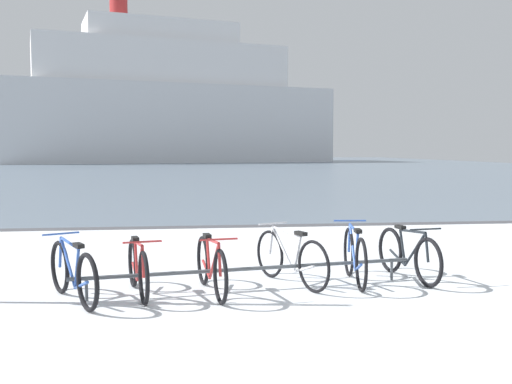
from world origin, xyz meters
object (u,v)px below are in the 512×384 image
object	(u,v)px
bicycle_4	(355,256)
bicycle_2	(211,266)
bicycle_5	(408,255)
ferry_ship	(166,105)
bicycle_0	(73,273)
bicycle_1	(138,269)
bicycle_3	(290,258)

from	to	relation	value
bicycle_4	bicycle_2	bearing A→B (deg)	-169.67
bicycle_5	ferry_ship	distance (m)	74.32
bicycle_0	bicycle_4	distance (m)	3.69
bicycle_1	bicycle_5	size ratio (longest dim) A/B	0.95
bicycle_0	bicycle_5	size ratio (longest dim) A/B	0.92
bicycle_4	ferry_ship	world-z (taller)	ferry_ship
bicycle_0	bicycle_2	distance (m)	1.68
bicycle_1	bicycle_4	size ratio (longest dim) A/B	0.95
bicycle_3	bicycle_2	bearing A→B (deg)	-160.18
bicycle_0	bicycle_2	world-z (taller)	bicycle_0
bicycle_2	ferry_ship	distance (m)	74.67
bicycle_2	bicycle_5	size ratio (longest dim) A/B	1.02
bicycle_2	bicycle_3	distance (m)	1.16
bicycle_0	bicycle_5	distance (m)	4.52
bicycle_5	bicycle_4	bearing A→B (deg)	-169.96
bicycle_1	bicycle_5	bearing A→B (deg)	7.27
bicycle_2	bicycle_3	bearing A→B (deg)	19.82
bicycle_3	bicycle_4	bearing A→B (deg)	-2.11
bicycle_1	bicycle_4	bearing A→B (deg)	6.47
bicycle_1	bicycle_4	world-z (taller)	bicycle_4
bicycle_0	bicycle_3	bearing A→B (deg)	12.09
ferry_ship	bicycle_2	bearing A→B (deg)	-87.95
bicycle_0	bicycle_1	distance (m)	0.79
bicycle_2	bicycle_3	xyz separation A→B (m)	(1.09, 0.39, 0.01)
bicycle_2	bicycle_1	bearing A→B (deg)	177.98
bicycle_2	bicycle_4	distance (m)	2.01
bicycle_2	bicycle_4	world-z (taller)	bicycle_4
bicycle_5	bicycle_2	bearing A→B (deg)	-169.75
bicycle_3	bicycle_5	distance (m)	1.71
bicycle_1	bicycle_5	distance (m)	3.74
bicycle_1	bicycle_2	bearing A→B (deg)	-2.02
bicycle_0	bicycle_1	bearing A→B (deg)	16.98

